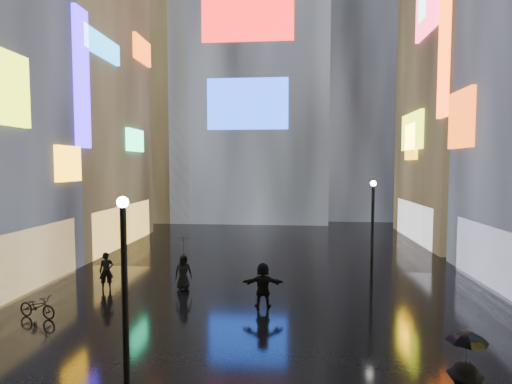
# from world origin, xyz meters

# --- Properties ---
(ground) EXTENTS (140.00, 140.00, 0.00)m
(ground) POSITION_xyz_m (0.00, 20.00, 0.00)
(ground) COLOR black
(ground) RESTS_ON ground
(building_left_far) EXTENTS (10.28, 12.00, 22.00)m
(building_left_far) POSITION_xyz_m (-15.98, 26.00, 10.98)
(building_left_far) COLOR black
(building_left_far) RESTS_ON ground
(building_right_far) EXTENTS (10.28, 12.00, 28.00)m
(building_right_far) POSITION_xyz_m (15.98, 30.00, 13.98)
(building_right_far) COLOR black
(building_right_far) RESTS_ON ground
(tower_main) EXTENTS (16.00, 14.20, 42.00)m
(tower_main) POSITION_xyz_m (-3.00, 43.97, 21.01)
(tower_main) COLOR black
(tower_main) RESTS_ON ground
(tower_flank_right) EXTENTS (12.00, 12.00, 34.00)m
(tower_flank_right) POSITION_xyz_m (9.00, 46.00, 17.00)
(tower_flank_right) COLOR black
(tower_flank_right) RESTS_ON ground
(tower_flank_left) EXTENTS (10.00, 10.00, 26.00)m
(tower_flank_left) POSITION_xyz_m (-14.00, 42.00, 13.00)
(tower_flank_left) COLOR black
(tower_flank_left) RESTS_ON ground
(lamp_near) EXTENTS (0.30, 0.30, 5.20)m
(lamp_near) POSITION_xyz_m (-2.95, 7.14, 2.94)
(lamp_near) COLOR black
(lamp_near) RESTS_ON ground
(lamp_far) EXTENTS (0.30, 0.30, 5.20)m
(lamp_far) POSITION_xyz_m (5.49, 18.29, 2.94)
(lamp_far) COLOR black
(lamp_far) RESTS_ON ground
(pedestrian_4) EXTENTS (0.97, 0.85, 1.68)m
(pedestrian_4) POSITION_xyz_m (-3.86, 15.97, 0.84)
(pedestrian_4) COLOR black
(pedestrian_4) RESTS_ON ground
(pedestrian_5) EXTENTS (1.79, 0.67, 1.90)m
(pedestrian_5) POSITION_xyz_m (0.13, 13.90, 0.95)
(pedestrian_5) COLOR black
(pedestrian_5) RESTS_ON ground
(pedestrian_6) EXTENTS (0.78, 0.67, 1.80)m
(pedestrian_6) POSITION_xyz_m (-7.53, 15.61, 0.90)
(pedestrian_6) COLOR black
(pedestrian_6) RESTS_ON ground
(umbrella_1) EXTENTS (1.09, 1.09, 0.69)m
(umbrella_1) POSITION_xyz_m (4.87, 5.73, 2.27)
(umbrella_1) COLOR black
(umbrella_1) RESTS_ON pedestrian_2
(umbrella_2) EXTENTS (1.17, 1.16, 0.90)m
(umbrella_2) POSITION_xyz_m (-3.86, 15.97, 2.13)
(umbrella_2) COLOR black
(umbrella_2) RESTS_ON pedestrian_4
(bicycle) EXTENTS (1.79, 0.96, 0.90)m
(bicycle) POSITION_xyz_m (-8.60, 11.95, 0.45)
(bicycle) COLOR black
(bicycle) RESTS_ON ground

